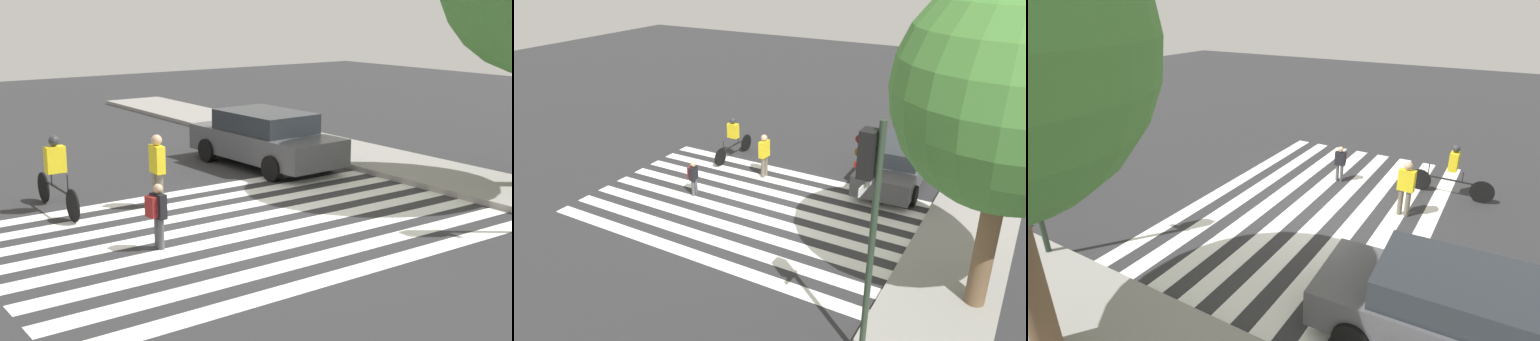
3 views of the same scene
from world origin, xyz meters
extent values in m
plane|color=#2D2D30|center=(0.00, 0.00, 0.00)|extent=(60.00, 60.00, 0.00)
cube|color=white|center=(-2.97, 0.00, 0.00)|extent=(0.44, 10.00, 0.01)
cube|color=white|center=(-2.12, 0.00, 0.00)|extent=(0.44, 10.00, 0.01)
cube|color=white|center=(-1.27, 0.00, 0.00)|extent=(0.44, 10.00, 0.01)
cube|color=white|center=(-0.42, 0.00, 0.00)|extent=(0.44, 10.00, 0.01)
cube|color=white|center=(0.42, 0.00, 0.00)|extent=(0.44, 10.00, 0.01)
cube|color=white|center=(1.27, 0.00, 0.00)|extent=(0.44, 10.00, 0.01)
cube|color=white|center=(2.12, 0.00, 0.00)|extent=(0.44, 10.00, 0.01)
cube|color=white|center=(2.97, 0.00, 0.00)|extent=(0.44, 10.00, 0.01)
cylinder|color=#6B6051|center=(-2.37, -0.75, 0.37)|extent=(0.14, 0.14, 0.75)
cylinder|color=#6B6051|center=(-2.17, -0.75, 0.37)|extent=(0.14, 0.14, 0.75)
cube|color=yellow|center=(-2.27, -0.75, 1.04)|extent=(0.45, 0.22, 0.59)
sphere|color=tan|center=(-2.27, -0.75, 1.45)|extent=(0.23, 0.23, 0.23)
cylinder|color=#4C4C51|center=(0.06, -1.99, 0.28)|extent=(0.11, 0.11, 0.56)
cylinder|color=#4C4C51|center=(0.21, -1.99, 0.28)|extent=(0.11, 0.11, 0.56)
cube|color=black|center=(0.13, -1.99, 0.78)|extent=(0.34, 0.19, 0.44)
sphere|color=tan|center=(0.13, -1.99, 1.09)|extent=(0.18, 0.18, 0.18)
cube|color=maroon|center=(0.12, -2.12, 0.78)|extent=(0.26, 0.14, 0.37)
cylinder|color=black|center=(-2.27, -2.64, 0.33)|extent=(0.67, 0.05, 0.67)
cylinder|color=black|center=(-4.03, -2.62, 0.33)|extent=(0.67, 0.05, 0.67)
cube|color=black|center=(-3.15, -2.63, 0.52)|extent=(1.50, 0.05, 0.04)
cylinder|color=black|center=(-3.46, -2.63, 0.68)|extent=(0.03, 0.03, 0.32)
cylinder|color=black|center=(-2.49, -2.64, 0.72)|extent=(0.03, 0.03, 0.40)
cube|color=yellow|center=(-3.15, -2.63, 1.11)|extent=(0.24, 0.40, 0.55)
sphere|color=#333338|center=(-3.15, -2.63, 1.51)|extent=(0.22, 0.22, 0.22)
cube|color=#4C4C51|center=(-4.13, 3.43, 0.61)|extent=(4.61, 2.05, 0.69)
cube|color=#23282D|center=(-4.13, 3.43, 1.22)|extent=(2.57, 1.81, 0.52)
cylinder|color=black|center=(-2.77, 4.40, 0.32)|extent=(0.65, 0.23, 0.64)
cylinder|color=black|center=(-2.68, 2.59, 0.32)|extent=(0.65, 0.23, 0.64)
cylinder|color=black|center=(7.67, 2.73, 0.32)|extent=(0.65, 0.22, 0.64)
camera|label=1|loc=(10.91, -7.54, 4.23)|focal=50.00mm
camera|label=2|loc=(11.63, 7.44, 7.42)|focal=35.00mm
camera|label=3|loc=(-4.30, 9.22, 5.38)|focal=28.00mm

